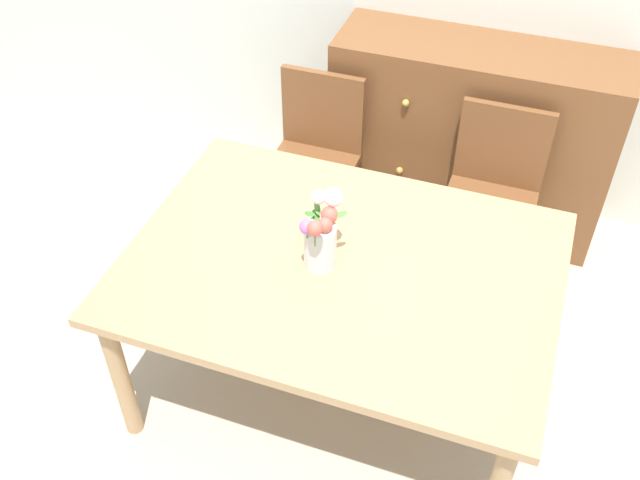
# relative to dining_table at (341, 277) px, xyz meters

# --- Properties ---
(ground_plane) EXTENTS (12.00, 12.00, 0.00)m
(ground_plane) POSITION_rel_dining_table_xyz_m (0.00, 0.00, -0.66)
(ground_plane) COLOR #B7AD99
(dining_table) EXTENTS (1.61, 1.18, 0.73)m
(dining_table) POSITION_rel_dining_table_xyz_m (0.00, 0.00, 0.00)
(dining_table) COLOR tan
(dining_table) RESTS_ON ground_plane
(chair_left) EXTENTS (0.42, 0.42, 0.90)m
(chair_left) POSITION_rel_dining_table_xyz_m (-0.44, 0.93, -0.14)
(chair_left) COLOR brown
(chair_left) RESTS_ON ground_plane
(chair_right) EXTENTS (0.42, 0.42, 0.90)m
(chair_right) POSITION_rel_dining_table_xyz_m (0.44, 0.93, -0.14)
(chair_right) COLOR brown
(chair_right) RESTS_ON ground_plane
(dresser) EXTENTS (1.40, 0.47, 1.00)m
(dresser) POSITION_rel_dining_table_xyz_m (0.26, 1.33, -0.16)
(dresser) COLOR brown
(dresser) RESTS_ON ground_plane
(flower_vase) EXTENTS (0.18, 0.23, 0.30)m
(flower_vase) POSITION_rel_dining_table_xyz_m (-0.07, -0.03, 0.22)
(flower_vase) COLOR silver
(flower_vase) RESTS_ON dining_table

